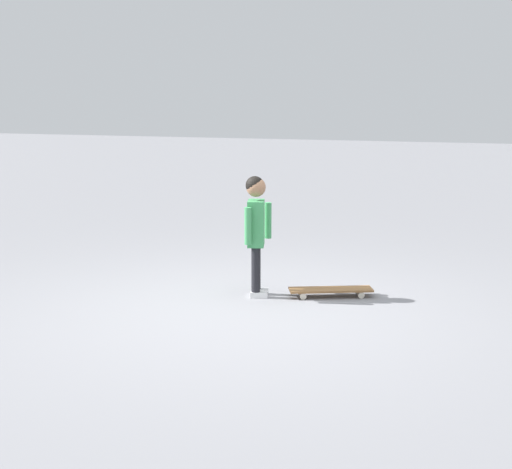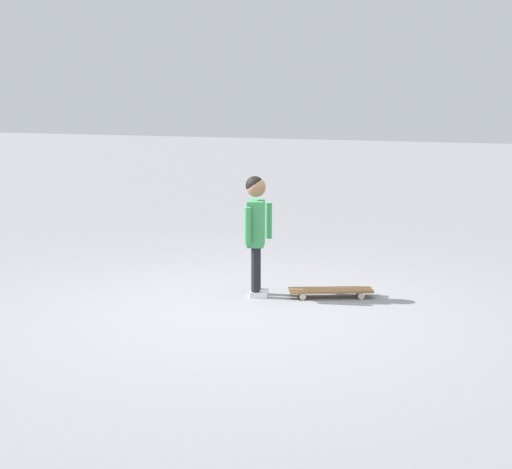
# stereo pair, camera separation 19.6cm
# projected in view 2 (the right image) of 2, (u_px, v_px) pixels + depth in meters

# --- Properties ---
(ground_plane) EXTENTS (50.00, 50.00, 0.00)m
(ground_plane) POSITION_uv_depth(u_px,v_px,m) (244.00, 313.00, 6.27)
(ground_plane) COLOR gray
(child_person) EXTENTS (0.23, 0.40, 1.06)m
(child_person) POSITION_uv_depth(u_px,v_px,m) (256.00, 222.00, 6.69)
(child_person) COLOR black
(child_person) RESTS_ON ground
(skateboard) EXTENTS (0.74, 0.49, 0.07)m
(skateboard) POSITION_uv_depth(u_px,v_px,m) (331.00, 291.00, 6.74)
(skateboard) COLOR olive
(skateboard) RESTS_ON ground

